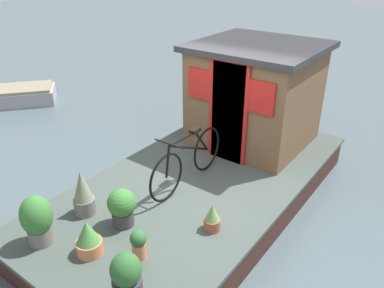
{
  "coord_description": "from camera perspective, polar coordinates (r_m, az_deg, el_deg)",
  "views": [
    {
      "loc": [
        -4.19,
        -2.95,
        3.74
      ],
      "look_at": [
        -0.2,
        0.0,
        1.21
      ],
      "focal_mm": 35.47,
      "sensor_mm": 36.0,
      "label": 1
    }
  ],
  "objects": [
    {
      "name": "houseboat_deck",
      "position": [
        6.19,
        1.11,
        -7.22
      ],
      "size": [
        5.67,
        2.84,
        0.51
      ],
      "color": "#424C47",
      "rests_on": "ground_plane"
    },
    {
      "name": "houseboat_cabin",
      "position": [
        6.99,
        9.47,
        7.42
      ],
      "size": [
        2.05,
        2.1,
        1.83
      ],
      "color": "brown",
      "rests_on": "houseboat_deck"
    },
    {
      "name": "potted_plant_fern",
      "position": [
        5.35,
        -16.06,
        -7.17
      ],
      "size": [
        0.29,
        0.29,
        0.66
      ],
      "color": "slate",
      "rests_on": "houseboat_deck"
    },
    {
      "name": "potted_plant_succulent",
      "position": [
        4.59,
        -8.04,
        -14.58
      ],
      "size": [
        0.2,
        0.2,
        0.38
      ],
      "color": "#C6754C",
      "rests_on": "houseboat_deck"
    },
    {
      "name": "ground_plane",
      "position": [
        6.34,
        1.09,
        -9.14
      ],
      "size": [
        60.0,
        60.0,
        0.0
      ],
      "primitive_type": "plane",
      "color": "#4C5B60"
    },
    {
      "name": "potted_plant_ivy",
      "position": [
        4.95,
        3.04,
        -11.03
      ],
      "size": [
        0.22,
        0.22,
        0.38
      ],
      "color": "#935138",
      "rests_on": "houseboat_deck"
    },
    {
      "name": "potted_plant_geranium",
      "position": [
        4.13,
        -9.82,
        -19.07
      ],
      "size": [
        0.33,
        0.33,
        0.56
      ],
      "color": "#38383D",
      "rests_on": "houseboat_deck"
    },
    {
      "name": "potted_plant_mint",
      "position": [
        5.05,
        -10.5,
        -9.24
      ],
      "size": [
        0.37,
        0.37,
        0.53
      ],
      "color": "#38383D",
      "rests_on": "houseboat_deck"
    },
    {
      "name": "bicycle",
      "position": [
        5.74,
        -0.6,
        -2.45
      ],
      "size": [
        1.79,
        0.5,
        0.88
      ],
      "color": "black",
      "rests_on": "houseboat_deck"
    },
    {
      "name": "potted_plant_sage",
      "position": [
        4.75,
        -15.33,
        -13.53
      ],
      "size": [
        0.32,
        0.32,
        0.46
      ],
      "color": "#C6754C",
      "rests_on": "houseboat_deck"
    },
    {
      "name": "potted_plant_thyme",
      "position": [
        5.0,
        -22.27,
        -10.45
      ],
      "size": [
        0.38,
        0.38,
        0.68
      ],
      "color": "slate",
      "rests_on": "houseboat_deck"
    }
  ]
}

